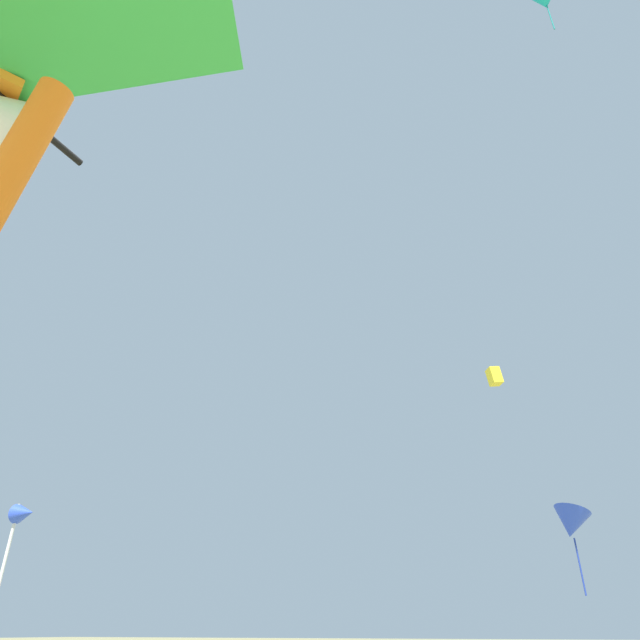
{
  "coord_description": "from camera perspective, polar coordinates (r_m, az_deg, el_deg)",
  "views": [
    {
      "loc": [
        1.56,
        -0.52,
        0.66
      ],
      "look_at": [
        0.16,
        2.56,
        2.55
      ],
      "focal_mm": 31.46,
      "sensor_mm": 36.0,
      "label": 1
    }
  ],
  "objects": [
    {
      "name": "distant_kite_blue_mid_left",
      "position": [
        23.81,
        24.18,
        -18.36
      ],
      "size": [
        1.61,
        1.61,
        3.18
      ],
      "color": "blue"
    },
    {
      "name": "distant_kite_yellow_low_left",
      "position": [
        34.71,
        17.32,
        -5.5
      ],
      "size": [
        1.01,
        0.91,
        1.12
      ],
      "color": "yellow"
    },
    {
      "name": "marker_flag",
      "position": [
        8.25,
        -28.2,
        -18.02
      ],
      "size": [
        0.3,
        0.24,
        2.07
      ],
      "color": "silver",
      "rests_on": "ground"
    }
  ]
}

